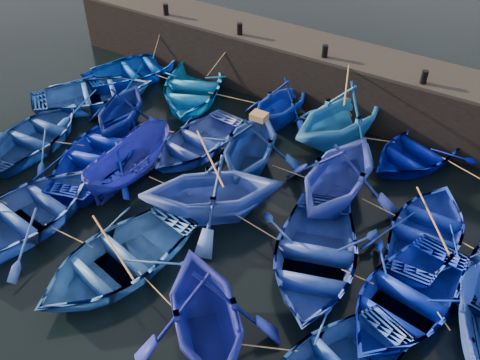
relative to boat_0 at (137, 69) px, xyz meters
The scene contains 30 objects.
ground 11.55m from the boat_0, 42.25° to the right, with size 120.00×120.00×0.00m, color black.
quay_wall 9.00m from the boat_0, 17.82° to the left, with size 26.00×2.50×2.50m, color black.
quay_top 9.20m from the boat_0, 17.82° to the left, with size 26.00×2.50×0.12m, color black.
bollard_0 3.04m from the boat_0, 73.72° to the left, with size 0.24×0.24×0.50m, color black.
bollard_1 5.44m from the boat_0, 22.12° to the left, with size 0.24×0.24×0.50m, color black.
bollard_2 9.05m from the boat_0, 12.19° to the left, with size 0.24×0.24×0.50m, color black.
bollard_3 12.89m from the boat_0, ahead, with size 0.24×0.24×0.50m, color black.
boat_0 is the anchor object (origin of this frame).
boat_1 3.21m from the boat_0, ahead, with size 3.87×5.41×1.12m, color blue.
boat_2 7.51m from the boat_0, ahead, with size 3.18×3.69×1.94m, color #09279B.
boat_3 10.21m from the boat_0, ahead, with size 4.21×4.89×2.57m, color blue.
boat_4 13.20m from the boat_0, ahead, with size 3.34×4.66×0.97m, color #000A8A.
boat_6 2.75m from the boat_0, 92.06° to the right, with size 3.70×5.18×1.07m, color #1F4CA4.
boat_7 4.25m from the boat_0, 57.51° to the right, with size 3.26×3.79×1.99m, color navy.
boat_8 6.56m from the boat_0, 29.78° to the right, with size 3.21×4.49×0.93m, color #314BB8.
boat_9 8.68m from the boat_0, 20.82° to the right, with size 3.81×4.42×2.33m, color navy.
boat_10 11.97m from the boat_0, 14.89° to the right, with size 4.15×4.82×2.53m, color #2638A8.
boat_11 15.14m from the boat_0, 12.62° to the right, with size 3.35×4.68×0.97m, color #0E26A4.
boat_13 6.25m from the boat_0, 88.44° to the right, with size 3.44×4.81×1.00m, color navy.
boat_14 6.63m from the boat_0, 60.91° to the right, with size 3.86×5.40×1.12m, color #06199A.
boat_15 7.61m from the boat_0, 51.46° to the right, with size 1.54×4.10×1.58m, color navy.
boat_16 10.25m from the boat_0, 35.66° to the right, with size 4.04×4.69×2.47m, color #2E4CB7.
boat_17 13.75m from the boat_0, 27.30° to the right, with size 3.85×5.38×1.12m, color #1F3994.
boat_18 16.29m from the boat_0, 22.84° to the right, with size 3.63×5.07×1.05m, color #071FB3.
boat_21 10.16m from the boat_0, 70.23° to the right, with size 3.92×5.48×1.14m, color #224498.
boat_22 11.94m from the boat_0, 52.67° to the right, with size 3.78×5.28×1.10m, color #295A9E.
boat_23 14.83m from the boat_0, 42.64° to the right, with size 3.89×4.51×2.37m, color navy.
wooden_crate 9.14m from the boat_0, 20.14° to the right, with size 0.55×0.43×0.24m, color olive.
mooring_ropes 9.02m from the boat_0, 18.82° to the right, with size 17.49×11.93×2.10m.
loose_oars 11.21m from the boat_0, 24.53° to the right, with size 9.80×11.86×1.66m.
Camera 1 is at (7.51, -8.86, 12.48)m, focal length 40.00 mm.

